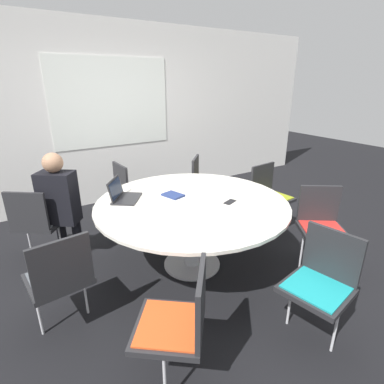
{
  "coord_description": "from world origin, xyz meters",
  "views": [
    {
      "loc": [
        -1.46,
        -2.34,
        1.87
      ],
      "look_at": [
        0.0,
        0.0,
        0.84
      ],
      "focal_mm": 28.0,
      "sensor_mm": 36.0,
      "label": 1
    }
  ],
  "objects_px": {
    "chair_0": "(37,219)",
    "cell_phone": "(230,202)",
    "chair_5": "(269,192)",
    "spiral_notebook": "(173,195)",
    "chair_7": "(130,188)",
    "person_0": "(60,200)",
    "chair_1": "(60,275)",
    "chair_4": "(321,222)",
    "chair_6": "(204,181)",
    "laptop": "(122,194)",
    "chair_3": "(321,278)",
    "chair_2": "(180,319)"
  },
  "relations": [
    {
      "from": "chair_0",
      "to": "chair_5",
      "type": "height_order",
      "value": "same"
    },
    {
      "from": "chair_1",
      "to": "laptop",
      "type": "distance_m",
      "value": 1.03
    },
    {
      "from": "chair_1",
      "to": "chair_3",
      "type": "bearing_deg",
      "value": -40.17
    },
    {
      "from": "person_0",
      "to": "cell_phone",
      "type": "xyz_separation_m",
      "value": [
        1.41,
        -1.06,
        0.04
      ]
    },
    {
      "from": "chair_4",
      "to": "chair_6",
      "type": "distance_m",
      "value": 1.74
    },
    {
      "from": "spiral_notebook",
      "to": "chair_7",
      "type": "bearing_deg",
      "value": 93.64
    },
    {
      "from": "chair_1",
      "to": "chair_7",
      "type": "height_order",
      "value": "same"
    },
    {
      "from": "chair_3",
      "to": "spiral_notebook",
      "type": "distance_m",
      "value": 1.59
    },
    {
      "from": "chair_0",
      "to": "cell_phone",
      "type": "bearing_deg",
      "value": 2.16
    },
    {
      "from": "chair_1",
      "to": "laptop",
      "type": "xyz_separation_m",
      "value": [
        0.74,
        0.65,
        0.28
      ]
    },
    {
      "from": "chair_2",
      "to": "chair_6",
      "type": "height_order",
      "value": "same"
    },
    {
      "from": "chair_1",
      "to": "chair_4",
      "type": "height_order",
      "value": "same"
    },
    {
      "from": "chair_2",
      "to": "chair_4",
      "type": "distance_m",
      "value": 1.94
    },
    {
      "from": "chair_7",
      "to": "spiral_notebook",
      "type": "distance_m",
      "value": 1.12
    },
    {
      "from": "chair_4",
      "to": "chair_6",
      "type": "xyz_separation_m",
      "value": [
        -0.29,
        1.72,
        0.0
      ]
    },
    {
      "from": "chair_1",
      "to": "laptop",
      "type": "relative_size",
      "value": 2.03
    },
    {
      "from": "laptop",
      "to": "spiral_notebook",
      "type": "xyz_separation_m",
      "value": [
        0.48,
        -0.19,
        -0.04
      ]
    },
    {
      "from": "chair_4",
      "to": "spiral_notebook",
      "type": "distance_m",
      "value": 1.55
    },
    {
      "from": "chair_3",
      "to": "laptop",
      "type": "distance_m",
      "value": 1.95
    },
    {
      "from": "laptop",
      "to": "cell_phone",
      "type": "height_order",
      "value": "laptop"
    },
    {
      "from": "chair_6",
      "to": "chair_5",
      "type": "bearing_deg",
      "value": 72.24
    },
    {
      "from": "chair_0",
      "to": "cell_phone",
      "type": "height_order",
      "value": "chair_0"
    },
    {
      "from": "laptop",
      "to": "cell_phone",
      "type": "bearing_deg",
      "value": -89.59
    },
    {
      "from": "chair_7",
      "to": "cell_phone",
      "type": "distance_m",
      "value": 1.62
    },
    {
      "from": "chair_6",
      "to": "chair_7",
      "type": "bearing_deg",
      "value": -63.97
    },
    {
      "from": "chair_0",
      "to": "chair_2",
      "type": "bearing_deg",
      "value": -37.18
    },
    {
      "from": "chair_3",
      "to": "spiral_notebook",
      "type": "relative_size",
      "value": 3.49
    },
    {
      "from": "chair_4",
      "to": "person_0",
      "type": "xyz_separation_m",
      "value": [
        -2.24,
        1.53,
        0.2
      ]
    },
    {
      "from": "chair_3",
      "to": "chair_6",
      "type": "distance_m",
      "value": 2.37
    },
    {
      "from": "chair_4",
      "to": "chair_0",
      "type": "bearing_deg",
      "value": 1.44
    },
    {
      "from": "chair_7",
      "to": "chair_2",
      "type": "bearing_deg",
      "value": -18.05
    },
    {
      "from": "chair_6",
      "to": "spiral_notebook",
      "type": "height_order",
      "value": "chair_6"
    },
    {
      "from": "chair_0",
      "to": "laptop",
      "type": "xyz_separation_m",
      "value": [
        0.78,
        -0.49,
        0.28
      ]
    },
    {
      "from": "chair_2",
      "to": "chair_6",
      "type": "distance_m",
      "value": 2.65
    },
    {
      "from": "chair_0",
      "to": "chair_2",
      "type": "relative_size",
      "value": 1.0
    },
    {
      "from": "chair_4",
      "to": "chair_6",
      "type": "bearing_deg",
      "value": -46.02
    },
    {
      "from": "chair_2",
      "to": "cell_phone",
      "type": "distance_m",
      "value": 1.4
    },
    {
      "from": "spiral_notebook",
      "to": "chair_4",
      "type": "bearing_deg",
      "value": -37.13
    },
    {
      "from": "person_0",
      "to": "laptop",
      "type": "height_order",
      "value": "person_0"
    },
    {
      "from": "chair_7",
      "to": "spiral_notebook",
      "type": "relative_size",
      "value": 3.49
    },
    {
      "from": "chair_1",
      "to": "person_0",
      "type": "relative_size",
      "value": 0.71
    },
    {
      "from": "chair_1",
      "to": "laptop",
      "type": "bearing_deg",
      "value": 34.32
    },
    {
      "from": "chair_7",
      "to": "spiral_notebook",
      "type": "height_order",
      "value": "chair_7"
    },
    {
      "from": "chair_0",
      "to": "cell_phone",
      "type": "distance_m",
      "value": 2.02
    },
    {
      "from": "cell_phone",
      "to": "chair_2",
      "type": "bearing_deg",
      "value": -140.92
    },
    {
      "from": "chair_1",
      "to": "chair_4",
      "type": "xyz_separation_m",
      "value": [
        2.44,
        -0.46,
        0.0
      ]
    },
    {
      "from": "cell_phone",
      "to": "laptop",
      "type": "bearing_deg",
      "value": 143.83
    },
    {
      "from": "chair_4",
      "to": "person_0",
      "type": "distance_m",
      "value": 2.72
    },
    {
      "from": "chair_1",
      "to": "chair_6",
      "type": "bearing_deg",
      "value": 23.2
    },
    {
      "from": "chair_0",
      "to": "chair_1",
      "type": "height_order",
      "value": "same"
    }
  ]
}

